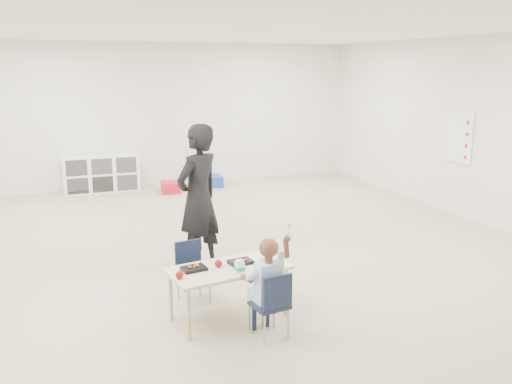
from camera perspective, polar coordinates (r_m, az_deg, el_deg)
name	(u,v)px	position (r m, az deg, el deg)	size (l,w,h in m)	color
room	(230,146)	(6.62, -2.71, 4.90)	(9.00, 9.02, 2.80)	#BDAC91
table	(229,292)	(5.21, -2.87, -10.46)	(1.19, 0.72, 0.51)	beige
chair_near	(270,304)	(4.85, 1.44, -11.67)	(0.30, 0.28, 0.62)	#111A33
chair_far	(193,273)	(5.56, -6.61, -8.47)	(0.30, 0.28, 0.62)	#111A33
child	(270,285)	(4.78, 1.45, -9.75)	(0.41, 0.41, 0.97)	#B9D3FB
lunch_tray_near	(241,262)	(5.19, -1.63, -7.37)	(0.22, 0.16, 0.03)	black
lunch_tray_far	(194,268)	(5.06, -6.57, -8.00)	(0.22, 0.16, 0.03)	black
milk_carton	(240,266)	(4.99, -1.72, -7.80)	(0.07, 0.07, 0.10)	white
bread_roll	(264,262)	(5.14, 0.80, -7.33)	(0.09, 0.09, 0.07)	#B18548
apple_near	(218,264)	(5.10, -3.98, -7.52)	(0.07, 0.07, 0.07)	maroon
apple_far	(179,275)	(4.87, -8.07, -8.64)	(0.07, 0.07, 0.07)	maroon
cubby_shelf	(101,174)	(10.73, -15.97, 1.88)	(1.40, 0.40, 0.70)	white
rules_poster	(458,137)	(9.16, 20.54, 5.42)	(0.02, 0.60, 0.80)	white
adult	(198,199)	(6.24, -6.09, -0.71)	(0.63, 0.41, 1.72)	black
bin_red	(171,187)	(10.41, -8.96, 0.50)	(0.32, 0.41, 0.20)	red
bin_yellow	(199,182)	(10.78, -6.04, 1.03)	(0.33, 0.42, 0.20)	gold
bin_blue	(213,181)	(10.85, -4.59, 1.18)	(0.35, 0.45, 0.22)	#1638A7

